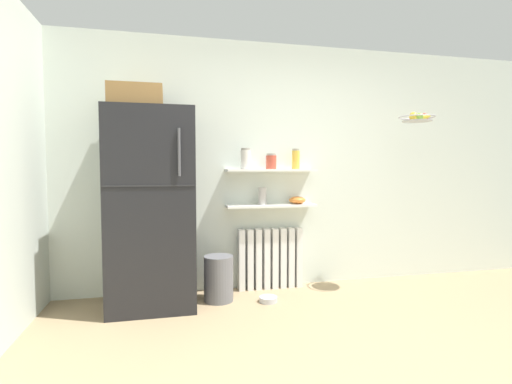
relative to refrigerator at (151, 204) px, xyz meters
name	(u,v)px	position (x,y,z in m)	size (l,w,h in m)	color
ground_plane	(326,348)	(1.24, -1.16, -0.95)	(7.04, 7.04, 0.00)	#9E8460
back_wall	(270,166)	(1.24, 0.39, 0.35)	(7.04, 0.10, 2.60)	silver
refrigerator	(151,204)	(0.00, 0.00, 0.00)	(0.77, 0.71, 2.00)	black
radiator	(270,258)	(1.21, 0.26, -0.63)	(0.69, 0.12, 0.64)	white
wall_shelf_lower	(271,206)	(1.21, 0.23, -0.06)	(0.95, 0.22, 0.03)	white
wall_shelf_upper	(271,170)	(1.21, 0.23, 0.31)	(0.95, 0.22, 0.03)	white
storage_jar_0	(246,159)	(0.94, 0.23, 0.43)	(0.11, 0.11, 0.21)	silver
storage_jar_1	(271,161)	(1.21, 0.23, 0.40)	(0.11, 0.11, 0.16)	#C64C38
storage_jar_2	(296,159)	(1.48, 0.23, 0.43)	(0.08, 0.08, 0.21)	yellow
vase	(262,196)	(1.11, 0.23, 0.04)	(0.09, 0.09, 0.18)	#B2ADA8
shelf_bowl	(297,200)	(1.50, 0.23, -0.01)	(0.18, 0.18, 0.08)	orange
trash_bin	(219,278)	(0.62, -0.02, -0.73)	(0.28, 0.28, 0.44)	slate
pet_food_bowl	(268,299)	(1.08, -0.16, -0.92)	(0.17, 0.17, 0.05)	#B7B7BC
hanging_fruit_basket	(418,118)	(2.62, -0.20, 0.84)	(0.35, 0.35, 0.10)	#B2B2B7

